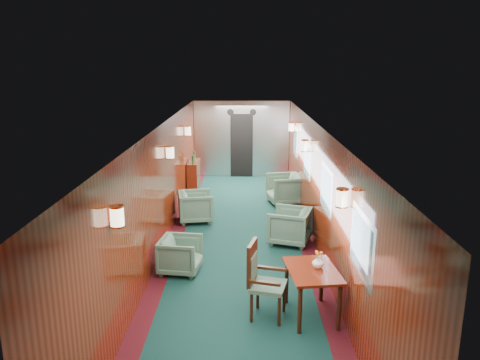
{
  "coord_description": "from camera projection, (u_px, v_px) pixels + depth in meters",
  "views": [
    {
      "loc": [
        0.1,
        -8.69,
        3.56
      ],
      "look_at": [
        0.0,
        0.82,
        1.15
      ],
      "focal_mm": 35.0,
      "sensor_mm": 36.0,
      "label": 1
    }
  ],
  "objects": [
    {
      "name": "armchair_left_near",
      "position": [
        181.0,
        255.0,
        8.09
      ],
      "size": [
        0.77,
        0.76,
        0.63
      ],
      "primitive_type": "imported",
      "rotation": [
        0.0,
        0.0,
        1.44
      ],
      "color": "#1E4637",
      "rests_on": "ground"
    },
    {
      "name": "armchair_left_far",
      "position": [
        196.0,
        207.0,
        10.68
      ],
      "size": [
        0.88,
        0.87,
        0.7
      ],
      "primitive_type": "imported",
      "rotation": [
        0.0,
        0.0,
        1.75
      ],
      "color": "#1E4637",
      "rests_on": "ground"
    },
    {
      "name": "windows_right",
      "position": [
        315.0,
        172.0,
        9.17
      ],
      "size": [
        0.02,
        8.6,
        0.8
      ],
      "color": "silver",
      "rests_on": "ground"
    },
    {
      "name": "wall_sconces",
      "position": [
        240.0,
        152.0,
        9.41
      ],
      "size": [
        2.97,
        7.97,
        0.25
      ],
      "color": "#FFEFC6",
      "rests_on": "ground"
    },
    {
      "name": "armchair_right_near",
      "position": [
        290.0,
        226.0,
        9.38
      ],
      "size": [
        0.99,
        0.97,
        0.72
      ],
      "primitive_type": "imported",
      "rotation": [
        0.0,
        0.0,
        -1.89
      ],
      "color": "#1E4637",
      "rests_on": "ground"
    },
    {
      "name": "armchair_right_far",
      "position": [
        285.0,
        189.0,
        12.02
      ],
      "size": [
        1.0,
        0.98,
        0.77
      ],
      "primitive_type": "imported",
      "rotation": [
        0.0,
        0.0,
        -1.35
      ],
      "color": "#1E4637",
      "rests_on": "ground"
    },
    {
      "name": "credenza",
      "position": [
        194.0,
        176.0,
        13.16
      ],
      "size": [
        0.3,
        0.96,
        1.14
      ],
      "color": "maroon",
      "rests_on": "ground"
    },
    {
      "name": "flower_vase",
      "position": [
        318.0,
        262.0,
        6.61
      ],
      "size": [
        0.2,
        0.2,
        0.17
      ],
      "primitive_type": "imported",
      "rotation": [
        0.0,
        0.0,
        0.29
      ],
      "color": "white",
      "rests_on": "dining_table"
    },
    {
      "name": "dining_table",
      "position": [
        312.0,
        277.0,
        6.6
      ],
      "size": [
        0.79,
        1.05,
        0.73
      ],
      "rotation": [
        0.0,
        0.0,
        0.13
      ],
      "color": "maroon",
      "rests_on": "ground"
    },
    {
      "name": "room",
      "position": [
        240.0,
        166.0,
        8.9
      ],
      "size": [
        12.0,
        12.1,
        2.4
      ],
      "color": "#0E332D",
      "rests_on": "ground"
    },
    {
      "name": "side_chair",
      "position": [
        261.0,
        277.0,
        6.61
      ],
      "size": [
        0.6,
        0.62,
        1.12
      ],
      "rotation": [
        0.0,
        0.0,
        -0.25
      ],
      "color": "#1E4637",
      "rests_on": "ground"
    },
    {
      "name": "bulkhead",
      "position": [
        242.0,
        139.0,
        14.74
      ],
      "size": [
        2.98,
        0.17,
        2.39
      ],
      "color": "silver",
      "rests_on": "ground"
    }
  ]
}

